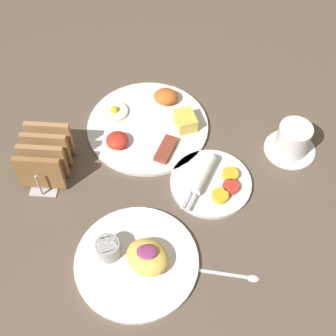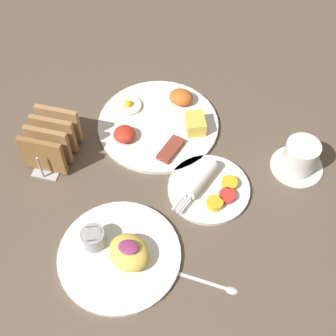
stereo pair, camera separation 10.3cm
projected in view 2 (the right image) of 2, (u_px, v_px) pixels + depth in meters
ground_plane at (145, 195)px, 1.03m from camera, size 3.00×3.00×0.00m
plate_breakfast at (160, 123)px, 1.14m from camera, size 0.29×0.29×0.05m
plate_condiments at (209, 187)px, 1.03m from camera, size 0.18×0.18×0.04m
plate_foreground at (119, 253)px, 0.93m from camera, size 0.25×0.25×0.06m
toast_rack at (52, 141)px, 1.06m from camera, size 0.10×0.15×0.10m
coffee_cup at (300, 157)px, 1.04m from camera, size 0.12×0.12×0.08m
teaspoon at (216, 285)px, 0.90m from camera, size 0.13×0.02×0.01m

